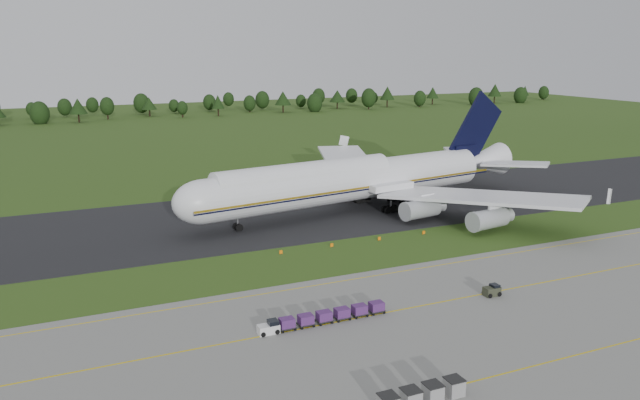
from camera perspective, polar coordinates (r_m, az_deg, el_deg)
name	(u,v)px	position (r m, az deg, el deg)	size (l,w,h in m)	color
ground	(320,259)	(98.17, 0.02, -5.44)	(600.00, 600.00, 0.00)	#2C4916
apron	(447,353)	(70.89, 11.54, -13.57)	(300.00, 52.00, 0.06)	slate
taxiway	(263,216)	(123.15, -5.27, -1.49)	(300.00, 40.00, 0.08)	black
apron_markings	(412,327)	(76.06, 8.45, -11.44)	(300.00, 30.20, 0.01)	gold
tree_line	(163,105)	(309.40, -14.17, 8.44)	(527.52, 21.68, 11.54)	black
aircraft	(357,179)	(125.74, 3.36, 1.91)	(82.01, 78.64, 22.93)	white
baggage_train	(322,317)	(76.00, 0.16, -10.65)	(16.43, 1.49, 1.43)	silver
utility_cart	(492,291)	(87.07, 15.43, -8.06)	(2.20, 1.53, 1.20)	#2F3223
uld_row	(422,395)	(61.33, 9.30, -17.16)	(8.89, 1.69, 1.67)	gray
edge_markers	(356,242)	(105.99, 3.30, -3.85)	(27.59, 0.30, 0.60)	orange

